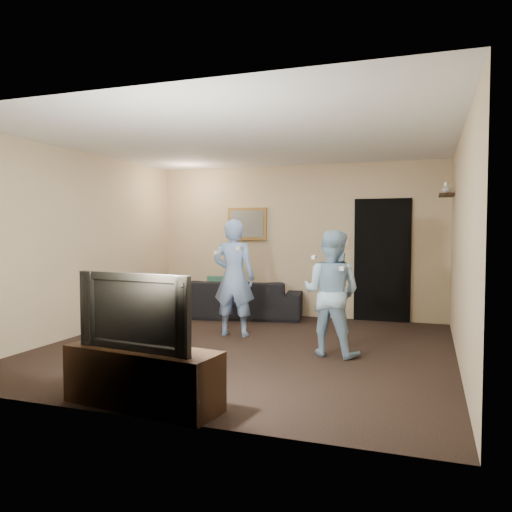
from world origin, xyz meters
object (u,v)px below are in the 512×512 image
at_px(wii_player_right, 331,293).
at_px(tv_console, 143,377).
at_px(television, 142,310).
at_px(sofa, 238,299).
at_px(wii_player_left, 234,277).

bearing_deg(wii_player_right, tv_console, -117.51).
distance_m(television, wii_player_right, 2.55).
height_order(sofa, television, television).
height_order(tv_console, television, television).
xyz_separation_m(sofa, wii_player_right, (1.98, -2.04, 0.43)).
bearing_deg(tv_console, television, 0.00).
bearing_deg(wii_player_left, television, -83.68).
bearing_deg(sofa, tv_console, 90.33).
relative_size(sofa, television, 1.95).
relative_size(sofa, wii_player_left, 1.32).
relative_size(television, wii_player_right, 0.75).
bearing_deg(television, wii_player_left, 103.94).
height_order(tv_console, wii_player_right, wii_player_right).
xyz_separation_m(sofa, tv_console, (0.81, -4.30, -0.07)).
bearing_deg(tv_console, wii_player_left, 103.94).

